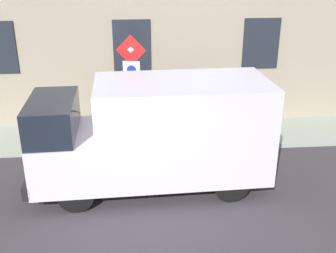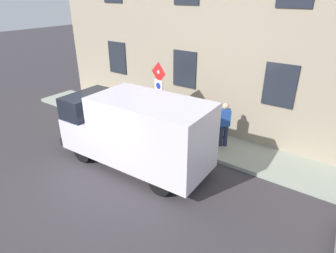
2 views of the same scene
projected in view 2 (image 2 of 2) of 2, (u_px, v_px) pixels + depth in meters
ground_plane at (110, 171)px, 9.66m from camera, size 80.00×80.00×0.00m
sidewalk_slab at (171, 132)px, 12.23m from camera, size 1.96×16.08×0.14m
building_facade at (190, 32)px, 11.52m from camera, size 0.75×14.08×8.02m
sign_post_stacked at (159, 90)px, 10.80m from camera, size 0.20×0.55×2.92m
delivery_van at (137, 130)px, 9.47m from camera, size 2.20×5.40×2.50m
bicycle_purple at (206, 127)px, 11.60m from camera, size 0.46×1.72×0.89m
bicycle_red at (187, 122)px, 12.07m from camera, size 0.46×1.71×0.89m
bicycle_green at (170, 117)px, 12.54m from camera, size 0.46×1.72×0.89m
pedestrian at (224, 123)px, 10.60m from camera, size 0.44×0.48×1.72m
litter_bin at (171, 128)px, 11.33m from camera, size 0.44×0.44×0.90m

